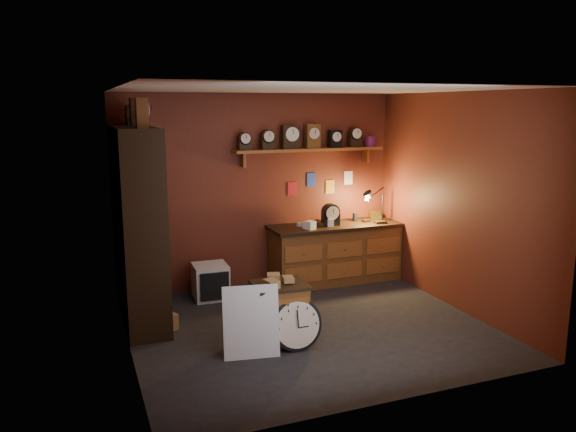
% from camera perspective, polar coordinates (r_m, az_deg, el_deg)
% --- Properties ---
extents(floor, '(4.00, 4.00, 0.00)m').
position_cam_1_polar(floor, '(6.65, 2.12, -11.20)').
color(floor, black).
rests_on(floor, ground).
extents(room_shell, '(4.02, 3.62, 2.71)m').
position_cam_1_polar(room_shell, '(6.32, 2.21, 3.80)').
color(room_shell, maroon).
rests_on(room_shell, ground).
extents(shelving_unit, '(0.47, 1.60, 2.58)m').
position_cam_1_polar(shelving_unit, '(6.78, -15.26, -0.09)').
color(shelving_unit, black).
rests_on(shelving_unit, ground).
extents(workbench, '(1.94, 0.66, 1.36)m').
position_cam_1_polar(workbench, '(8.19, 4.83, -3.42)').
color(workbench, brown).
rests_on(workbench, ground).
extents(low_cabinet, '(0.60, 0.51, 0.75)m').
position_cam_1_polar(low_cabinet, '(6.14, -0.81, -9.50)').
color(low_cabinet, brown).
rests_on(low_cabinet, ground).
extents(big_round_clock, '(0.56, 0.18, 0.56)m').
position_cam_1_polar(big_round_clock, '(5.99, 0.87, -10.98)').
color(big_round_clock, black).
rests_on(big_round_clock, ground).
extents(white_panel, '(0.59, 0.25, 0.76)m').
position_cam_1_polar(white_panel, '(5.96, -3.72, -13.99)').
color(white_panel, silver).
rests_on(white_panel, ground).
extents(mini_fridge, '(0.46, 0.48, 0.46)m').
position_cam_1_polar(mini_fridge, '(7.58, -7.87, -6.61)').
color(mini_fridge, silver).
rests_on(mini_fridge, ground).
extents(floor_box_a, '(0.38, 0.35, 0.18)m').
position_cam_1_polar(floor_box_a, '(6.69, -12.72, -10.50)').
color(floor_box_a, olive).
rests_on(floor_box_a, ground).
extents(floor_box_b, '(0.26, 0.30, 0.13)m').
position_cam_1_polar(floor_box_b, '(6.16, -1.83, -12.41)').
color(floor_box_b, white).
rests_on(floor_box_b, ground).
extents(floor_box_c, '(0.26, 0.22, 0.19)m').
position_cam_1_polar(floor_box_c, '(6.48, 0.43, -10.91)').
color(floor_box_c, olive).
rests_on(floor_box_c, ground).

